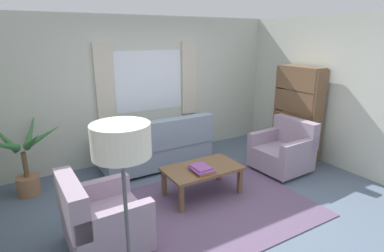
% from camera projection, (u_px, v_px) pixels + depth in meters
% --- Properties ---
extents(ground_plane, '(6.24, 6.24, 0.00)m').
position_uv_depth(ground_plane, '(216.00, 205.00, 4.26)').
color(ground_plane, slate).
extents(wall_back, '(5.32, 0.12, 2.60)m').
position_uv_depth(wall_back, '(148.00, 89.00, 5.75)').
color(wall_back, beige).
rests_on(wall_back, ground_plane).
extents(wall_right, '(0.12, 4.40, 2.60)m').
position_uv_depth(wall_right, '(347.00, 94.00, 5.19)').
color(wall_right, beige).
rests_on(wall_right, ground_plane).
extents(window_with_curtains, '(1.98, 0.07, 1.40)m').
position_uv_depth(window_with_curtains, '(150.00, 81.00, 5.64)').
color(window_with_curtains, white).
extents(area_rug, '(2.47, 2.08, 0.01)m').
position_uv_depth(area_rug, '(216.00, 205.00, 4.26)').
color(area_rug, '#604C6B').
rests_on(area_rug, ground_plane).
extents(couch, '(1.90, 0.82, 0.92)m').
position_uv_depth(couch, '(157.00, 148.00, 5.39)').
color(couch, gray).
rests_on(couch, ground_plane).
extents(armchair_left, '(0.84, 0.86, 0.88)m').
position_uv_depth(armchair_left, '(100.00, 220.00, 3.31)').
color(armchair_left, '#998499').
rests_on(armchair_left, ground_plane).
extents(armchair_right, '(0.86, 0.88, 0.88)m').
position_uv_depth(armchair_right, '(283.00, 151.00, 5.29)').
color(armchair_right, '#998499').
rests_on(armchair_right, ground_plane).
extents(coffee_table, '(1.10, 0.64, 0.44)m').
position_uv_depth(coffee_table, '(202.00, 171.00, 4.43)').
color(coffee_table, brown).
rests_on(coffee_table, ground_plane).
extents(book_stack_on_table, '(0.28, 0.35, 0.07)m').
position_uv_depth(book_stack_on_table, '(201.00, 169.00, 4.29)').
color(book_stack_on_table, orange).
rests_on(book_stack_on_table, coffee_table).
extents(potted_plant, '(1.08, 1.26, 1.13)m').
position_uv_depth(potted_plant, '(25.00, 161.00, 4.41)').
color(potted_plant, '#9E6B4C').
rests_on(potted_plant, ground_plane).
extents(bookshelf, '(0.30, 0.94, 1.72)m').
position_uv_depth(bookshelf, '(297.00, 117.00, 5.80)').
color(bookshelf, brown).
rests_on(bookshelf, ground_plane).
extents(standing_lamp, '(0.42, 0.42, 1.68)m').
position_uv_depth(standing_lamp, '(122.00, 154.00, 2.17)').
color(standing_lamp, '#4C4C51').
rests_on(standing_lamp, ground_plane).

